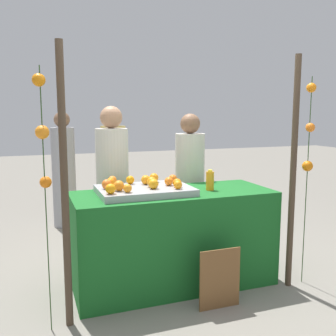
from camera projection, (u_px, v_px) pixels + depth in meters
ground_plane at (173, 283)px, 3.66m from camera, size 24.00×24.00×0.00m
stall_counter at (173, 238)px, 3.59m from camera, size 1.84×0.72×0.89m
orange_tray at (145, 190)px, 3.44m from camera, size 0.82×0.56×0.06m
orange_0 at (154, 178)px, 3.68m from camera, size 0.09×0.09×0.09m
orange_1 at (107, 184)px, 3.35m from camera, size 0.08×0.08×0.08m
orange_2 at (154, 184)px, 3.35m from camera, size 0.09×0.09×0.09m
orange_3 at (130, 180)px, 3.58m from camera, size 0.08×0.08×0.08m
orange_4 at (177, 183)px, 3.43m from camera, size 0.08×0.08×0.08m
orange_5 at (128, 188)px, 3.20m from camera, size 0.07×0.07×0.07m
orange_6 at (119, 186)px, 3.26m from camera, size 0.09×0.09×0.09m
orange_7 at (111, 189)px, 3.14m from camera, size 0.09×0.09×0.09m
orange_8 at (112, 180)px, 3.54m from camera, size 0.08×0.08×0.08m
orange_9 at (110, 182)px, 3.45m from camera, size 0.08×0.08×0.08m
orange_10 at (169, 181)px, 3.50m from camera, size 0.08×0.08×0.08m
orange_11 at (178, 185)px, 3.35m from camera, size 0.07×0.07×0.07m
orange_12 at (173, 179)px, 3.63m from camera, size 0.08×0.08×0.08m
orange_13 at (152, 182)px, 3.45m from camera, size 0.09×0.09×0.09m
orange_14 at (146, 180)px, 3.56m from camera, size 0.09×0.09×0.09m
juice_bottle at (210, 181)px, 3.60m from camera, size 0.07×0.07×0.19m
chalkboard_sign at (219, 279)px, 3.16m from camera, size 0.36×0.03×0.52m
vendor_left at (113, 193)px, 4.00m from camera, size 0.33×0.33×1.67m
vendor_right at (190, 191)px, 4.25m from camera, size 0.32×0.32×1.59m
crowd_person_0 at (114, 175)px, 5.18m from camera, size 0.33×0.33×1.65m
crowd_person_1 at (64, 174)px, 5.41m from camera, size 0.32×0.32×1.62m
canopy_post_left at (65, 189)px, 2.79m from camera, size 0.06×0.06×2.11m
canopy_post_right at (293, 174)px, 3.47m from camera, size 0.06×0.06×2.11m
garland_strand_left at (42, 133)px, 2.66m from camera, size 0.10×0.10×1.92m
garland_strand_right at (309, 135)px, 3.49m from camera, size 0.10×0.10×1.92m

